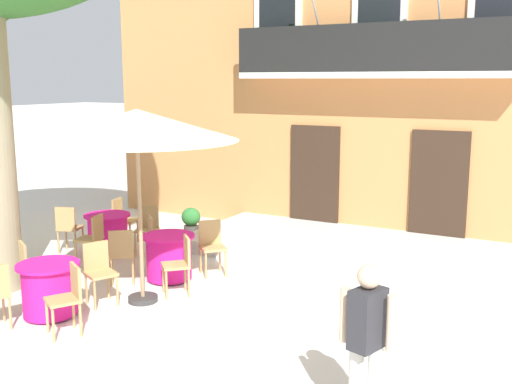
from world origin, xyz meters
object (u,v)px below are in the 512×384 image
at_px(cafe_chair_near_tree_2, 212,243).
at_px(cafe_chair_front_0, 93,236).
at_px(pedestrian_near_entrance, 367,340).
at_px(cafe_chair_front_3, 68,226).
at_px(cafe_chair_near_tree_1, 180,261).
at_px(cafe_table_front, 108,233).
at_px(cafe_chair_middle_2, 99,269).
at_px(cafe_table_near_tree, 169,257).
at_px(cafe_umbrella, 137,126).
at_px(cafe_chair_middle_3, 31,267).
at_px(cafe_chair_front_1, 147,226).
at_px(cafe_chair_near_tree_0, 122,252).
at_px(cafe_chair_middle_1, 68,295).
at_px(cafe_table_middle, 49,289).
at_px(cafe_chair_front_2, 122,217).
at_px(ground_planter_left, 191,221).
at_px(cafe_chair_near_tree_3, 157,238).

bearing_deg(cafe_chair_near_tree_2, cafe_chair_front_0, -164.25).
height_order(cafe_chair_near_tree_2, pedestrian_near_entrance, pedestrian_near_entrance).
bearing_deg(cafe_chair_front_3, cafe_chair_near_tree_1, -15.05).
bearing_deg(cafe_table_front, cafe_chair_middle_2, -50.73).
distance_m(cafe_chair_near_tree_2, cafe_chair_front_3, 3.08).
bearing_deg(pedestrian_near_entrance, cafe_table_near_tree, 147.30).
height_order(cafe_chair_near_tree_2, cafe_umbrella, cafe_umbrella).
xyz_separation_m(cafe_chair_middle_2, cafe_umbrella, (0.51, 0.36, 2.08)).
distance_m(cafe_chair_middle_3, cafe_table_front, 2.59).
distance_m(cafe_table_near_tree, cafe_chair_front_1, 1.68).
distance_m(cafe_chair_near_tree_1, cafe_chair_middle_3, 2.20).
bearing_deg(cafe_chair_near_tree_0, pedestrian_near_entrance, -24.73).
bearing_deg(cafe_table_near_tree, cafe_umbrella, -75.74).
xyz_separation_m(cafe_chair_middle_1, cafe_umbrella, (0.09, 1.38, 2.08)).
height_order(cafe_chair_middle_1, cafe_chair_middle_3, same).
distance_m(cafe_chair_near_tree_1, cafe_umbrella, 2.17).
distance_m(cafe_chair_middle_1, cafe_chair_middle_2, 1.10).
bearing_deg(cafe_umbrella, cafe_chair_middle_3, -152.59).
relative_size(cafe_chair_near_tree_0, cafe_table_middle, 1.05).
xyz_separation_m(cafe_chair_middle_2, cafe_chair_front_3, (-2.37, 1.74, 0.00)).
height_order(cafe_chair_middle_3, cafe_chair_front_3, same).
height_order(cafe_chair_near_tree_0, cafe_umbrella, cafe_umbrella).
height_order(cafe_chair_near_tree_0, cafe_chair_middle_3, same).
height_order(cafe_chair_front_1, cafe_chair_front_2, same).
distance_m(cafe_chair_near_tree_0, cafe_chair_middle_2, 0.89).
relative_size(cafe_table_front, cafe_chair_front_1, 0.95).
xyz_separation_m(cafe_chair_near_tree_1, cafe_chair_front_1, (-1.87, 1.55, 0.00)).
distance_m(cafe_chair_middle_2, ground_planter_left, 4.01).
xyz_separation_m(cafe_chair_near_tree_3, cafe_umbrella, (0.85, -1.47, 2.08)).
xyz_separation_m(cafe_chair_middle_3, cafe_chair_front_3, (-1.42, 2.14, 0.00)).
distance_m(cafe_chair_front_1, cafe_chair_front_3, 1.51).
distance_m(cafe_table_front, cafe_chair_front_3, 0.77).
bearing_deg(cafe_table_near_tree, cafe_table_front, 159.88).
bearing_deg(ground_planter_left, cafe_chair_near_tree_0, -76.25).
xyz_separation_m(cafe_chair_middle_3, ground_planter_left, (-0.08, 4.27, -0.18)).
bearing_deg(cafe_chair_middle_3, cafe_table_middle, -23.79).
distance_m(cafe_chair_near_tree_2, cafe_chair_front_2, 2.77).
xyz_separation_m(cafe_chair_near_tree_3, cafe_chair_middle_2, (0.34, -1.82, 0.00)).
xyz_separation_m(cafe_chair_front_1, cafe_chair_front_3, (-1.34, -0.69, 0.00)).
bearing_deg(cafe_chair_front_2, cafe_chair_front_1, -21.10).
bearing_deg(cafe_chair_front_2, pedestrian_near_entrance, -32.76).
relative_size(cafe_table_near_tree, cafe_chair_near_tree_0, 0.95).
bearing_deg(cafe_umbrella, cafe_chair_near_tree_3, 120.10).
distance_m(cafe_table_near_tree, cafe_chair_middle_2, 1.39).
height_order(cafe_chair_near_tree_0, cafe_table_middle, cafe_chair_near_tree_0).
relative_size(cafe_table_front, ground_planter_left, 1.40).
bearing_deg(cafe_chair_near_tree_2, cafe_chair_middle_1, -95.23).
xyz_separation_m(cafe_chair_near_tree_0, cafe_chair_middle_2, (0.29, -0.84, 0.00)).
distance_m(cafe_chair_near_tree_1, cafe_table_front, 2.80).
distance_m(cafe_table_near_tree, cafe_table_front, 2.08).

